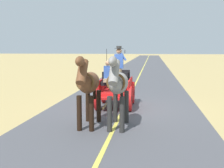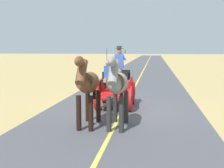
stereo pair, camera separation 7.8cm
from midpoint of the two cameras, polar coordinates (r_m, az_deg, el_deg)
The scene contains 6 objects.
ground_plane at distance 11.39m, azimuth 2.20°, elevation -4.93°, with size 200.00×200.00×0.00m, color tan.
road_surface at distance 11.39m, azimuth 2.20°, elevation -4.91°, with size 6.03×160.00×0.01m, color #4C4C51.
road_centre_stripe at distance 11.39m, azimuth 2.20°, elevation -4.89°, with size 0.12×160.00×0.00m, color #DBCC4C.
horse_drawn_carriage at distance 11.47m, azimuth 0.62°, elevation -0.70°, with size 1.43×4.50×2.50m.
horse_near_side at distance 8.37m, azimuth 0.97°, elevation -0.20°, with size 0.60×2.13×2.21m.
horse_off_side at distance 8.52m, azimuth -5.08°, elevation -0.08°, with size 0.57×2.13×2.21m.
Camera 1 is at (-1.12, 11.07, 2.43)m, focal length 44.92 mm.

